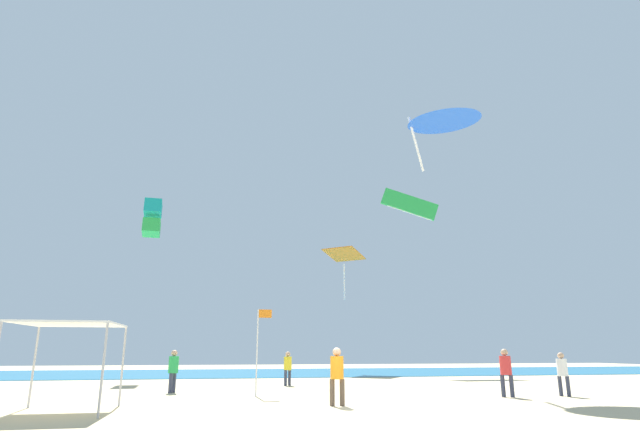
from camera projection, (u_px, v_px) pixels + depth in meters
name	position (u px, v px, depth m)	size (l,w,h in m)	color
ground	(339.00, 411.00, 15.88)	(110.00, 110.00, 0.10)	#D1BA8C
ocean_strip	(261.00, 373.00, 42.74)	(110.00, 18.11, 0.03)	#1E6B93
canopy_tent	(71.00, 327.00, 15.71)	(2.87, 3.23, 2.65)	#B2B2B7
person_near_tent	(337.00, 371.00, 17.17)	(0.51, 0.45, 1.91)	brown
person_leftmost	(506.00, 369.00, 20.37)	(0.48, 0.45, 1.89)	#33384C
person_central	(288.00, 366.00, 27.08)	(0.42, 0.42, 1.77)	#33384C
person_rightmost	(562.00, 370.00, 20.76)	(0.41, 0.42, 1.74)	#33384C
person_far_shore	(173.00, 367.00, 22.47)	(0.44, 0.47, 1.85)	#33384C
banner_flag	(259.00, 343.00, 21.08)	(0.61, 0.06, 3.52)	silver
kite_delta_blue	(443.00, 116.00, 28.23)	(5.81, 5.80, 3.34)	blue
kite_diamond_orange	(344.00, 257.00, 44.77)	(4.18, 4.17, 4.42)	orange
kite_box_teal	(152.00, 218.00, 36.04)	(1.26, 1.44, 2.72)	teal
kite_parafoil_green	(409.00, 205.00, 45.03)	(5.11, 1.51, 3.14)	green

